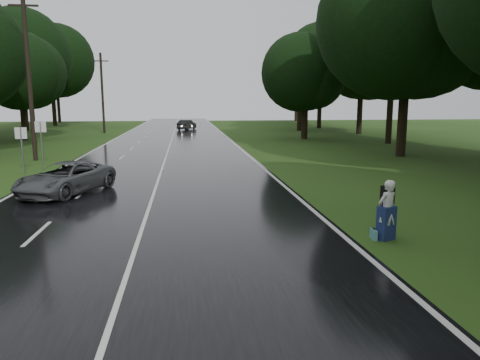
# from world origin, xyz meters

# --- Properties ---
(ground) EXTENTS (160.00, 160.00, 0.00)m
(ground) POSITION_xyz_m (0.00, 0.00, 0.00)
(ground) COLOR #2A4C16
(ground) RESTS_ON ground
(road) EXTENTS (12.00, 140.00, 0.04)m
(road) POSITION_xyz_m (0.00, 20.00, 0.02)
(road) COLOR black
(road) RESTS_ON ground
(lane_center) EXTENTS (0.12, 140.00, 0.01)m
(lane_center) POSITION_xyz_m (0.00, 20.00, 0.04)
(lane_center) COLOR silver
(lane_center) RESTS_ON road
(grey_car) EXTENTS (3.88, 5.16, 1.30)m
(grey_car) POSITION_xyz_m (-3.63, 7.87, 0.69)
(grey_car) COLOR #4E5254
(grey_car) RESTS_ON road
(far_car) EXTENTS (2.74, 4.24, 1.32)m
(far_car) POSITION_xyz_m (1.60, 50.18, 0.70)
(far_car) COLOR black
(far_car) RESTS_ON road
(hitchhiker) EXTENTS (0.73, 0.71, 1.71)m
(hitchhiker) POSITION_xyz_m (6.93, 0.34, 0.79)
(hitchhiker) COLOR silver
(hitchhiker) RESTS_ON ground
(suitcase) EXTENTS (0.17, 0.42, 0.29)m
(suitcase) POSITION_xyz_m (6.59, 0.37, 0.14)
(suitcase) COLOR teal
(suitcase) RESTS_ON ground
(utility_pole_mid) EXTENTS (1.80, 0.28, 10.83)m
(utility_pole_mid) POSITION_xyz_m (-8.50, 19.45, 0.00)
(utility_pole_mid) COLOR black
(utility_pole_mid) RESTS_ON ground
(utility_pole_far) EXTENTS (1.80, 0.28, 9.57)m
(utility_pole_far) POSITION_xyz_m (-8.50, 45.34, 0.00)
(utility_pole_far) COLOR black
(utility_pole_far) RESTS_ON ground
(road_sign_a) EXTENTS (0.60, 0.10, 2.51)m
(road_sign_a) POSITION_xyz_m (-7.20, 13.44, 0.00)
(road_sign_a) COLOR white
(road_sign_a) RESTS_ON ground
(road_sign_b) EXTENTS (0.64, 0.10, 2.67)m
(road_sign_b) POSITION_xyz_m (-7.20, 16.72, 0.00)
(road_sign_b) COLOR white
(road_sign_b) RESTS_ON ground
(tree_left_e) EXTENTS (7.54, 7.54, 11.78)m
(tree_left_e) POSITION_xyz_m (-14.56, 35.68, 0.00)
(tree_left_e) COLOR black
(tree_left_e) RESTS_ON ground
(tree_left_f) EXTENTS (10.50, 10.50, 16.41)m
(tree_left_f) POSITION_xyz_m (-17.88, 48.63, 0.00)
(tree_left_f) COLOR black
(tree_left_f) RESTS_ON ground
(tree_right_d) EXTENTS (10.01, 10.01, 15.63)m
(tree_right_d) POSITION_xyz_m (16.55, 18.70, 0.00)
(tree_right_d) COLOR black
(tree_right_d) RESTS_ON ground
(tree_right_e) EXTENTS (7.24, 7.24, 11.32)m
(tree_right_e) POSITION_xyz_m (13.63, 33.93, 0.00)
(tree_right_e) COLOR black
(tree_right_e) RESTS_ON ground
(tree_right_f) EXTENTS (8.45, 8.45, 13.21)m
(tree_right_f) POSITION_xyz_m (16.49, 47.00, 0.00)
(tree_right_f) COLOR black
(tree_right_f) RESTS_ON ground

